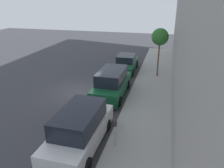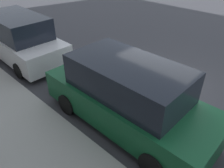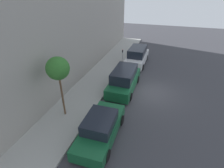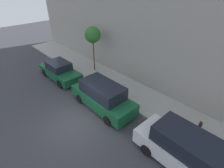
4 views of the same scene
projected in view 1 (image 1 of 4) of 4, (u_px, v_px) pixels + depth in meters
The scene contains 8 objects.
ground_plane at pixel (82, 92), 16.34m from camera, with size 60.00×60.00×0.00m, color #38383D.
sidewalk at pixel (149, 99), 15.14m from camera, with size 3.01×32.00×0.15m.
building_facade at pixel (202, 1), 12.21m from camera, with size 2.00×32.00×12.84m.
parked_minivan_nearest at pixel (80, 128), 10.21m from camera, with size 2.02×4.93×1.90m.
parked_minivan_second at pixel (112, 83), 15.59m from camera, with size 2.02×4.90×1.90m.
parked_sedan_third at pixel (126, 63), 20.88m from camera, with size 1.92×4.53×1.54m.
parking_meter_near at pixel (115, 130), 9.93m from camera, with size 0.11×0.15×1.41m.
street_tree at pixel (160, 37), 18.15m from camera, with size 1.42×1.42×4.12m.
Camera 1 is at (5.91, -13.90, 6.64)m, focal length 35.00 mm.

